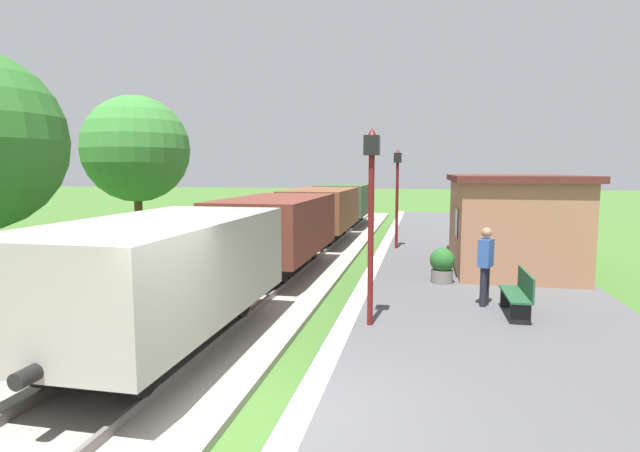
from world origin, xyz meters
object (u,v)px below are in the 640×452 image
Objects in this scene: station_hut at (509,221)px; bench_down_platform at (473,234)px; lamp_post_near at (371,191)px; bench_near_hut at (519,293)px; freight_train at (303,220)px; potted_planter at (442,265)px; lamp_post_far at (397,180)px; tree_trackside_far at (136,149)px; person_waiting at (485,263)px.

bench_down_platform is (-0.64, 3.89, -0.93)m from station_hut.
bench_near_hut is at bearing 22.44° from lamp_post_near.
potted_planter is (4.75, -4.17, -0.67)m from freight_train.
bench_near_hut is 9.06m from lamp_post_far.
bench_down_platform is at bearing 90.00° from bench_near_hut.
lamp_post_far is (-3.52, 2.90, 1.15)m from station_hut.
station_hut is at bearing -39.46° from lamp_post_far.
lamp_post_far is at bearing 90.00° from lamp_post_near.
station_hut is 1.01× the size of tree_trackside_far.
freight_train is 4.51× the size of tree_trackside_far.
lamp_post_far is at bearing -49.21° from person_waiting.
lamp_post_far reaches higher than station_hut.
potted_planter is 6.15m from lamp_post_far.
tree_trackside_far is (-8.99, -2.72, 1.10)m from lamp_post_far.
potted_planter is at bearing -127.25° from station_hut.
freight_train reaches higher than potted_planter.
tree_trackside_far reaches higher than bench_near_hut.
lamp_post_near is (-2.29, -1.85, 1.62)m from person_waiting.
person_waiting is 12.62m from tree_trackside_far.
person_waiting is at bearing 38.85° from lamp_post_near.
tree_trackside_far is at bearing 142.90° from lamp_post_near.
potted_planter is 0.25× the size of lamp_post_far.
person_waiting reaches higher than bench_near_hut.
lamp_post_near reaches higher than freight_train.
bench_down_platform is 11.09m from lamp_post_near.
station_hut is 5.55m from bench_near_hut.
bench_near_hut is at bearing -48.30° from freight_train.
lamp_post_far is 0.64× the size of tree_trackside_far.
potted_planter is at bearing -15.34° from tree_trackside_far.
freight_train is at bearing 131.70° from bench_near_hut.
lamp_post_near is (-3.52, -6.62, 1.15)m from station_hut.
bench_down_platform is 6.73m from potted_planter.
bench_down_platform is 0.26× the size of tree_trackside_far.
lamp_post_near is (-1.47, -3.93, 2.08)m from potted_planter.
bench_down_platform is at bearing 17.35° from tree_trackside_far.
lamp_post_far is (-2.88, 8.33, 2.08)m from bench_near_hut.
tree_trackside_far reaches higher than freight_train.
lamp_post_near is 1.00× the size of lamp_post_far.
lamp_post_far is 9.46m from tree_trackside_far.
potted_planter is 0.25× the size of lamp_post_near.
station_hut reaches higher than person_waiting.
bench_down_platform is at bearing 74.68° from lamp_post_near.
person_waiting is at bearing -68.55° from potted_planter.
person_waiting reaches higher than potted_planter.
bench_down_platform is 12.83m from tree_trackside_far.
lamp_post_near is at bearing -105.32° from bench_down_platform.
freight_train reaches higher than bench_down_platform.
person_waiting is 3.36m from lamp_post_near.
station_hut is at bearing -80.29° from person_waiting.
freight_train is 7.03× the size of lamp_post_far.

